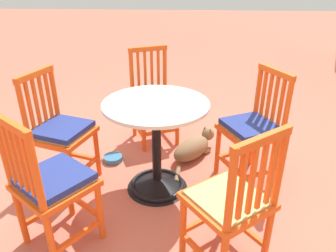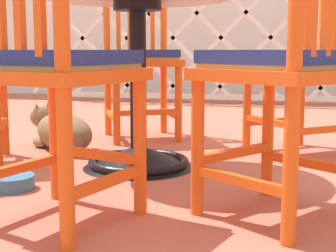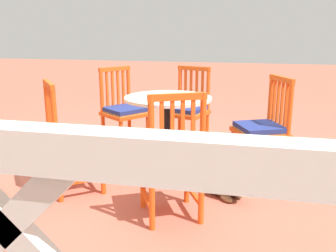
{
  "view_description": "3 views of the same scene",
  "coord_description": "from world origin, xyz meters",
  "px_view_note": "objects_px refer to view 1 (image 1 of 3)",
  "views": [
    {
      "loc": [
        2.02,
        0.29,
        1.58
      ],
      "look_at": [
        -0.09,
        0.15,
        0.53
      ],
      "focal_mm": 34.32,
      "sensor_mm": 36.0,
      "label": 1
    },
    {
      "loc": [
        0.54,
        -2.04,
        0.5
      ],
      "look_at": [
        0.1,
        -0.03,
        0.2
      ],
      "focal_mm": 55.23,
      "sensor_mm": 36.0,
      "label": 2
    },
    {
      "loc": [
        -0.76,
        3.18,
        1.3
      ],
      "look_at": [
        -0.07,
        0.14,
        0.49
      ],
      "focal_mm": 40.07,
      "sensor_mm": 36.0,
      "label": 3
    }
  ],
  "objects_px": {
    "orange_chair_at_corner": "(52,184)",
    "orange_chair_near_fence": "(231,203)",
    "orange_chair_facing_out": "(252,129)",
    "tabby_cat": "(194,147)",
    "orange_chair_tucked_in": "(61,132)",
    "cafe_table": "(157,157)",
    "pet_water_bowl": "(113,159)",
    "orange_chair_by_planter": "(154,98)"
  },
  "relations": [
    {
      "from": "orange_chair_at_corner",
      "to": "tabby_cat",
      "type": "height_order",
      "value": "orange_chair_at_corner"
    },
    {
      "from": "orange_chair_tucked_in",
      "to": "tabby_cat",
      "type": "height_order",
      "value": "orange_chair_tucked_in"
    },
    {
      "from": "cafe_table",
      "to": "pet_water_bowl",
      "type": "xyz_separation_m",
      "value": [
        -0.36,
        -0.44,
        -0.26
      ]
    },
    {
      "from": "orange_chair_tucked_in",
      "to": "orange_chair_at_corner",
      "type": "relative_size",
      "value": 1.0
    },
    {
      "from": "cafe_table",
      "to": "tabby_cat",
      "type": "bearing_deg",
      "value": 148.94
    },
    {
      "from": "tabby_cat",
      "to": "pet_water_bowl",
      "type": "height_order",
      "value": "tabby_cat"
    },
    {
      "from": "tabby_cat",
      "to": "orange_chair_facing_out",
      "type": "bearing_deg",
      "value": 55.42
    },
    {
      "from": "tabby_cat",
      "to": "orange_chair_tucked_in",
      "type": "bearing_deg",
      "value": -66.64
    },
    {
      "from": "orange_chair_at_corner",
      "to": "orange_chair_facing_out",
      "type": "xyz_separation_m",
      "value": [
        -0.79,
        1.29,
        0.0
      ]
    },
    {
      "from": "orange_chair_tucked_in",
      "to": "tabby_cat",
      "type": "distance_m",
      "value": 1.18
    },
    {
      "from": "pet_water_bowl",
      "to": "orange_chair_at_corner",
      "type": "bearing_deg",
      "value": -6.84
    },
    {
      "from": "tabby_cat",
      "to": "orange_chair_near_fence",
      "type": "bearing_deg",
      "value": 8.54
    },
    {
      "from": "orange_chair_by_planter",
      "to": "tabby_cat",
      "type": "xyz_separation_m",
      "value": [
        0.32,
        0.4,
        -0.35
      ]
    },
    {
      "from": "orange_chair_near_fence",
      "to": "orange_chair_facing_out",
      "type": "bearing_deg",
      "value": 163.56
    },
    {
      "from": "cafe_table",
      "to": "orange_chair_by_planter",
      "type": "distance_m",
      "value": 0.83
    },
    {
      "from": "tabby_cat",
      "to": "pet_water_bowl",
      "type": "bearing_deg",
      "value": -79.9
    },
    {
      "from": "cafe_table",
      "to": "orange_chair_facing_out",
      "type": "bearing_deg",
      "value": 104.57
    },
    {
      "from": "orange_chair_near_fence",
      "to": "orange_chair_facing_out",
      "type": "relative_size",
      "value": 1.0
    },
    {
      "from": "orange_chair_by_planter",
      "to": "orange_chair_near_fence",
      "type": "relative_size",
      "value": 1.0
    },
    {
      "from": "orange_chair_by_planter",
      "to": "orange_chair_at_corner",
      "type": "height_order",
      "value": "same"
    },
    {
      "from": "orange_chair_tucked_in",
      "to": "orange_chair_facing_out",
      "type": "xyz_separation_m",
      "value": [
        -0.15,
        1.47,
        0.0
      ]
    },
    {
      "from": "cafe_table",
      "to": "orange_chair_near_fence",
      "type": "bearing_deg",
      "value": 34.5
    },
    {
      "from": "cafe_table",
      "to": "tabby_cat",
      "type": "relative_size",
      "value": 1.12
    },
    {
      "from": "cafe_table",
      "to": "orange_chair_by_planter",
      "type": "relative_size",
      "value": 0.83
    },
    {
      "from": "orange_chair_at_corner",
      "to": "orange_chair_facing_out",
      "type": "bearing_deg",
      "value": 121.67
    },
    {
      "from": "cafe_table",
      "to": "orange_chair_by_planter",
      "type": "bearing_deg",
      "value": -172.67
    },
    {
      "from": "cafe_table",
      "to": "orange_chair_tucked_in",
      "type": "xyz_separation_m",
      "value": [
        -0.04,
        -0.74,
        0.16
      ]
    },
    {
      "from": "orange_chair_facing_out",
      "to": "orange_chair_by_planter",
      "type": "bearing_deg",
      "value": -126.47
    },
    {
      "from": "tabby_cat",
      "to": "pet_water_bowl",
      "type": "xyz_separation_m",
      "value": [
        0.13,
        -0.73,
        -0.07
      ]
    },
    {
      "from": "cafe_table",
      "to": "orange_chair_near_fence",
      "type": "xyz_separation_m",
      "value": [
        0.69,
        0.47,
        0.15
      ]
    },
    {
      "from": "cafe_table",
      "to": "orange_chair_at_corner",
      "type": "bearing_deg",
      "value": -42.55
    },
    {
      "from": "pet_water_bowl",
      "to": "orange_chair_near_fence",
      "type": "bearing_deg",
      "value": 40.97
    },
    {
      "from": "cafe_table",
      "to": "orange_chair_tucked_in",
      "type": "height_order",
      "value": "orange_chair_tucked_in"
    },
    {
      "from": "orange_chair_at_corner",
      "to": "orange_chair_near_fence",
      "type": "relative_size",
      "value": 1.0
    },
    {
      "from": "cafe_table",
      "to": "orange_chair_facing_out",
      "type": "distance_m",
      "value": 0.77
    },
    {
      "from": "cafe_table",
      "to": "orange_chair_by_planter",
      "type": "height_order",
      "value": "orange_chair_by_planter"
    },
    {
      "from": "orange_chair_tucked_in",
      "to": "tabby_cat",
      "type": "bearing_deg",
      "value": 113.36
    },
    {
      "from": "cafe_table",
      "to": "orange_chair_facing_out",
      "type": "relative_size",
      "value": 0.83
    },
    {
      "from": "orange_chair_tucked_in",
      "to": "orange_chair_near_fence",
      "type": "height_order",
      "value": "same"
    },
    {
      "from": "orange_chair_facing_out",
      "to": "tabby_cat",
      "type": "xyz_separation_m",
      "value": [
        -0.3,
        -0.44,
        -0.35
      ]
    },
    {
      "from": "orange_chair_by_planter",
      "to": "orange_chair_tucked_in",
      "type": "xyz_separation_m",
      "value": [
        0.77,
        -0.64,
        0.0
      ]
    },
    {
      "from": "cafe_table",
      "to": "pet_water_bowl",
      "type": "relative_size",
      "value": 4.47
    }
  ]
}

